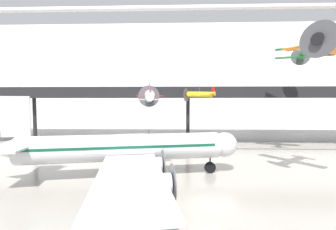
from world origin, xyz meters
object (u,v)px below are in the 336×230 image
airliner_silver_main (123,148)px  suspended_plane_orange_highwing (334,47)px  suspended_plane_silver_racer (149,97)px  suspended_plane_green_biplane (305,53)px  suspended_plane_yellow_lowwing (199,94)px

airliner_silver_main → suspended_plane_orange_highwing: suspended_plane_orange_highwing is taller
suspended_plane_silver_racer → airliner_silver_main: bearing=143.0°
suspended_plane_green_biplane → suspended_plane_orange_highwing: size_ratio=0.94×
suspended_plane_green_biplane → suspended_plane_yellow_lowwing: bearing=97.6°
suspended_plane_green_biplane → suspended_plane_orange_highwing: bearing=-178.6°
suspended_plane_yellow_lowwing → suspended_plane_orange_highwing: bearing=156.1°
suspended_plane_yellow_lowwing → suspended_plane_green_biplane: bearing=-163.9°
airliner_silver_main → suspended_plane_yellow_lowwing: 17.53m
suspended_plane_silver_racer → suspended_plane_yellow_lowwing: (7.33, 8.63, 0.63)m
suspended_plane_silver_racer → suspended_plane_yellow_lowwing: bearing=-47.9°
airliner_silver_main → suspended_plane_silver_racer: (2.48, 4.40, 5.79)m
airliner_silver_main → suspended_plane_orange_highwing: bearing=-14.9°
suspended_plane_silver_racer → suspended_plane_green_biplane: bearing=-83.5°
airliner_silver_main → suspended_plane_orange_highwing: (21.48, -1.39, 10.50)m
airliner_silver_main → suspended_plane_green_biplane: size_ratio=3.90×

